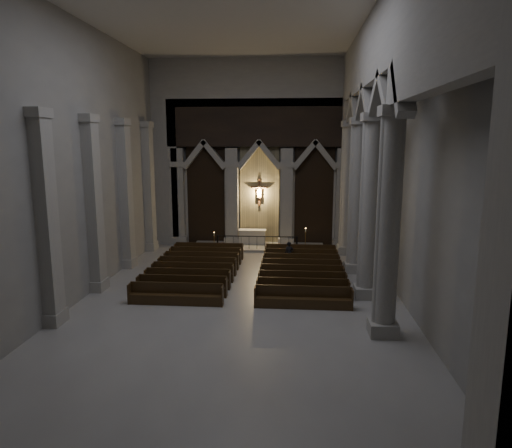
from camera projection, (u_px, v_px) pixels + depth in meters
The scene contains 11 objects.
room at pixel (238, 122), 17.94m from camera, with size 24.00×24.10×12.00m.
sanctuary_wall at pixel (259, 145), 29.43m from camera, with size 14.00×0.77×12.00m.
right_arcade at pixel (374, 117), 18.77m from camera, with size 1.00×24.00×12.00m.
left_pilasters at pixel (112, 201), 22.58m from camera, with size 0.60×13.00×8.03m.
sanctuary_step at pixel (258, 247), 29.69m from camera, with size 8.50×2.60×0.15m, color #A5A19A.
altar at pixel (252, 236), 30.23m from camera, with size 1.82×0.73×0.93m.
altar_rail at pixel (257, 241), 28.69m from camera, with size 5.10×0.09×1.00m.
candle_stand_left at pixel (214, 246), 28.60m from camera, with size 0.21×0.21×1.24m.
candle_stand_right at pixel (305, 245), 28.62m from camera, with size 0.25×0.25×1.51m.
pews at pixel (248, 273), 23.01m from camera, with size 9.48×8.19×0.91m.
worshipper at pixel (289, 253), 25.48m from camera, with size 0.49×0.32×1.33m, color black.
Camera 1 is at (2.20, -18.26, 6.88)m, focal length 32.00 mm.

